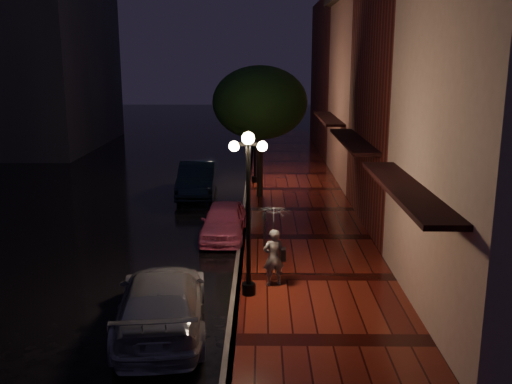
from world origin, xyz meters
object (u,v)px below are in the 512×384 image
(streetlamp_far, at_px, (255,134))
(navy_car, at_px, (197,179))
(parking_meter, at_px, (264,226))
(street_tree, at_px, (260,105))
(woman_with_umbrella, at_px, (274,233))
(pink_car, at_px, (224,221))
(streetlamp_near, at_px, (248,205))
(silver_car, at_px, (162,302))

(streetlamp_far, xyz_separation_m, navy_car, (-2.65, -2.20, -1.82))
(streetlamp_far, distance_m, parking_meter, 10.25)
(street_tree, distance_m, woman_with_umbrella, 10.67)
(streetlamp_far, relative_size, navy_car, 0.91)
(pink_car, relative_size, navy_car, 0.79)
(streetlamp_near, xyz_separation_m, pink_car, (-1.00, 5.29, -1.97))
(streetlamp_far, bearing_deg, woman_with_umbrella, -87.14)
(street_tree, xyz_separation_m, navy_car, (-2.91, 0.81, -3.47))
(streetlamp_near, xyz_separation_m, street_tree, (0.26, 10.99, 1.64))
(parking_meter, bearing_deg, streetlamp_far, 100.59)
(navy_car, distance_m, parking_meter, 8.47)
(parking_meter, bearing_deg, pink_car, 143.97)
(pink_car, xyz_separation_m, silver_car, (-0.98, -7.07, 0.09))
(streetlamp_near, relative_size, street_tree, 0.74)
(silver_car, bearing_deg, navy_car, -93.63)
(pink_car, bearing_deg, parking_meter, -42.86)
(parking_meter, bearing_deg, navy_car, 119.47)
(streetlamp_far, height_order, pink_car, streetlamp_far)
(streetlamp_far, height_order, parking_meter, streetlamp_far)
(silver_car, xyz_separation_m, woman_with_umbrella, (2.65, 2.44, 0.90))
(streetlamp_near, xyz_separation_m, silver_car, (-1.98, -1.78, -1.88))
(navy_car, bearing_deg, silver_car, -89.21)
(pink_car, xyz_separation_m, parking_meter, (1.42, -1.38, 0.22))
(streetlamp_far, relative_size, silver_car, 0.87)
(street_tree, relative_size, parking_meter, 4.99)
(streetlamp_near, relative_size, pink_car, 1.16)
(streetlamp_far, relative_size, pink_car, 1.16)
(woman_with_umbrella, height_order, parking_meter, woman_with_umbrella)
(streetlamp_near, xyz_separation_m, woman_with_umbrella, (0.67, 0.66, -0.98))
(silver_car, relative_size, parking_meter, 4.26)
(street_tree, relative_size, silver_car, 1.17)
(parking_meter, bearing_deg, street_tree, 99.51)
(parking_meter, bearing_deg, streetlamp_near, -87.97)
(street_tree, bearing_deg, pink_car, -102.43)
(streetlamp_near, distance_m, silver_car, 3.26)
(navy_car, height_order, silver_car, navy_car)
(pink_car, bearing_deg, navy_car, 105.60)
(streetlamp_far, distance_m, woman_with_umbrella, 13.40)
(silver_car, distance_m, woman_with_umbrella, 3.71)
(parking_meter, bearing_deg, silver_car, -104.73)
(navy_car, xyz_separation_m, silver_car, (0.67, -13.58, -0.06))
(street_tree, height_order, pink_car, street_tree)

